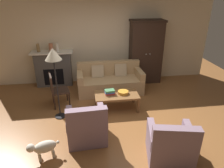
% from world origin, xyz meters
% --- Properties ---
extents(ground_plane, '(9.60, 9.60, 0.00)m').
position_xyz_m(ground_plane, '(0.00, 0.00, 0.00)').
color(ground_plane, brown).
extents(back_wall, '(7.20, 0.10, 2.80)m').
position_xyz_m(back_wall, '(0.00, 2.55, 1.40)').
color(back_wall, beige).
rests_on(back_wall, ground).
extents(fireplace, '(1.26, 0.48, 1.12)m').
position_xyz_m(fireplace, '(-1.55, 2.30, 0.57)').
color(fireplace, '#4C4947').
rests_on(fireplace, ground).
extents(armoire, '(1.06, 0.57, 2.01)m').
position_xyz_m(armoire, '(1.40, 2.22, 1.01)').
color(armoire, black).
rests_on(armoire, ground).
extents(couch, '(1.94, 0.89, 0.86)m').
position_xyz_m(couch, '(0.16, 1.60, 0.32)').
color(couch, tan).
rests_on(couch, ground).
extents(coffee_table, '(1.10, 0.60, 0.42)m').
position_xyz_m(coffee_table, '(0.19, 0.54, 0.37)').
color(coffee_table, brown).
rests_on(coffee_table, ground).
extents(fruit_bowl, '(0.27, 0.27, 0.07)m').
position_xyz_m(fruit_bowl, '(0.37, 0.55, 0.45)').
color(fruit_bowl, orange).
rests_on(fruit_bowl, coffee_table).
extents(book_stack, '(0.26, 0.20, 0.12)m').
position_xyz_m(book_stack, '(0.02, 0.57, 0.48)').
color(book_stack, '#B73833').
rests_on(book_stack, coffee_table).
extents(mantel_vase_bronze, '(0.10, 0.10, 0.25)m').
position_xyz_m(mantel_vase_bronze, '(-1.93, 2.28, 1.24)').
color(mantel_vase_bronze, olive).
rests_on(mantel_vase_bronze, fireplace).
extents(mantel_vase_terracotta, '(0.12, 0.12, 0.25)m').
position_xyz_m(mantel_vase_terracotta, '(-1.55, 2.28, 1.24)').
color(mantel_vase_terracotta, '#A86042').
rests_on(mantel_vase_terracotta, fireplace).
extents(mantel_vase_cream, '(0.09, 0.09, 0.25)m').
position_xyz_m(mantel_vase_cream, '(-1.37, 2.28, 1.25)').
color(mantel_vase_cream, beige).
rests_on(mantel_vase_cream, fireplace).
extents(armchair_near_left, '(0.82, 0.81, 0.88)m').
position_xyz_m(armchair_near_left, '(-0.59, -0.58, 0.32)').
color(armchair_near_left, gray).
rests_on(armchair_near_left, ground).
extents(armchair_near_right, '(0.90, 0.91, 0.88)m').
position_xyz_m(armchair_near_right, '(0.86, -1.34, 0.32)').
color(armchair_near_right, gray).
rests_on(armchair_near_right, ground).
extents(side_chair_wooden, '(0.53, 0.53, 0.90)m').
position_xyz_m(side_chair_wooden, '(-1.33, 0.90, 0.51)').
color(side_chair_wooden, black).
rests_on(side_chair_wooden, ground).
extents(floor_lamp, '(0.36, 0.36, 1.71)m').
position_xyz_m(floor_lamp, '(-1.22, 0.35, 1.48)').
color(floor_lamp, black).
rests_on(floor_lamp, ground).
extents(dog, '(0.55, 0.31, 0.39)m').
position_xyz_m(dog, '(-1.38, -1.01, 0.25)').
color(dog, beige).
rests_on(dog, ground).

